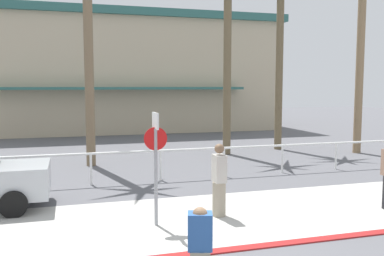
% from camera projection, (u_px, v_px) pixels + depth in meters
% --- Properties ---
extents(ground_plane, '(80.00, 80.00, 0.00)m').
position_uv_depth(ground_plane, '(152.00, 172.00, 15.54)').
color(ground_plane, '#5B5B60').
extents(sidewalk_strip, '(44.00, 4.00, 0.02)m').
position_uv_depth(sidewalk_strip, '(199.00, 219.00, 10.00)').
color(sidewalk_strip, beige).
rests_on(sidewalk_strip, ground).
extents(curb_paint, '(44.00, 0.24, 0.03)m').
position_uv_depth(curb_paint, '(229.00, 250.00, 8.09)').
color(curb_paint, maroon).
rests_on(curb_paint, ground).
extents(building_backdrop, '(22.84, 11.35, 8.10)m').
position_uv_depth(building_backdrop, '(115.00, 74.00, 31.48)').
color(building_backdrop, '#BCAD8E').
rests_on(building_backdrop, ground).
extents(rail_fence, '(18.13, 0.08, 1.04)m').
position_uv_depth(rail_fence, '(160.00, 156.00, 14.02)').
color(rail_fence, white).
rests_on(rail_fence, ground).
extents(stop_sign_bike_lane, '(0.52, 0.56, 2.56)m').
position_uv_depth(stop_sign_bike_lane, '(156.00, 152.00, 9.36)').
color(stop_sign_bike_lane, gray).
rests_on(stop_sign_bike_lane, ground).
extents(palm_tree_3, '(3.53, 3.23, 7.96)m').
position_uv_depth(palm_tree_3, '(228.00, 25.00, 19.01)').
color(palm_tree_3, brown).
rests_on(palm_tree_3, ground).
extents(palm_tree_4, '(3.30, 2.63, 8.34)m').
position_uv_depth(palm_tree_4, '(280.00, 23.00, 20.51)').
color(palm_tree_4, brown).
rests_on(palm_tree_4, ground).
extents(palm_tree_5, '(3.04, 3.01, 8.54)m').
position_uv_depth(palm_tree_5, '(362.00, 16.00, 19.32)').
color(palm_tree_5, '#846B4C').
rests_on(palm_tree_5, ground).
extents(pedestrian_1, '(0.32, 0.40, 1.77)m').
position_uv_depth(pedestrian_1, '(219.00, 183.00, 10.11)').
color(pedestrian_1, gray).
rests_on(pedestrian_1, ground).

